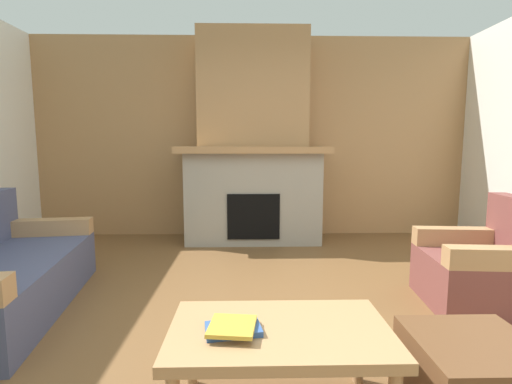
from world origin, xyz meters
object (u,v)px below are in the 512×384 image
at_px(armchair, 484,269).
at_px(coffee_table, 280,339).
at_px(fireplace, 253,152).
at_px(ottoman, 473,384).

bearing_deg(armchair, coffee_table, -145.13).
relative_size(fireplace, ottoman, 5.19).
height_order(fireplace, armchair, fireplace).
bearing_deg(ottoman, coffee_table, 174.24).
height_order(armchair, ottoman, armchair).
relative_size(armchair, ottoman, 1.63).
relative_size(armchair, coffee_table, 0.85).
bearing_deg(fireplace, coffee_table, -88.82).
distance_m(armchair, ottoman, 1.52).
bearing_deg(coffee_table, ottoman, -5.76).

